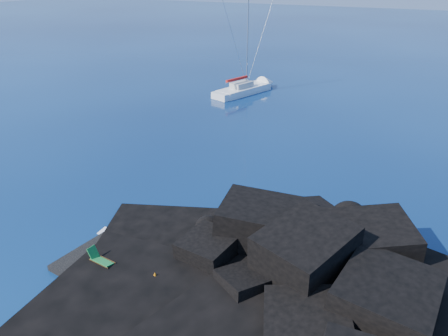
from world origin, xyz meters
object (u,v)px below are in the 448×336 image
object	(u,v)px
sailboat	(244,93)
sunbather	(160,260)
deck_chair	(102,258)
marker_cone	(155,276)

from	to	relation	value
sailboat	sunbather	xyz separation A→B (m)	(12.50, -38.13, 0.52)
sailboat	deck_chair	world-z (taller)	sailboat
sailboat	sunbather	bearing A→B (deg)	-55.04
deck_chair	marker_cone	size ratio (longest dim) A/B	3.15
sailboat	deck_chair	size ratio (longest dim) A/B	8.74
marker_cone	deck_chair	bearing A→B (deg)	-173.08
sunbather	marker_cone	bearing A→B (deg)	-86.86
sailboat	deck_chair	xyz separation A→B (m)	(9.70, -39.93, 0.90)
sailboat	marker_cone	bearing A→B (deg)	-54.81
marker_cone	sunbather	bearing A→B (deg)	114.52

